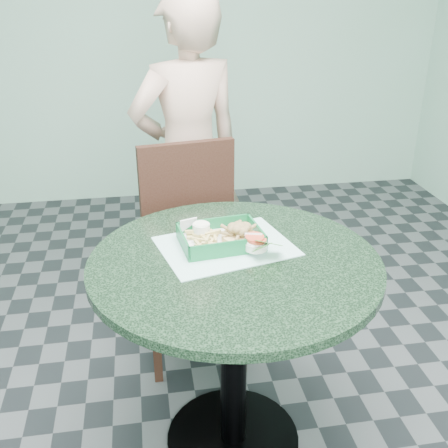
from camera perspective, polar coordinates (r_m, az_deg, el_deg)
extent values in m
cube|color=#303335|center=(2.11, 0.97, -22.38)|extent=(4.00, 5.00, 0.02)
cube|color=silver|center=(3.91, -6.01, 22.78)|extent=(4.00, 0.04, 2.80)
cylinder|color=black|center=(2.10, 0.97, -22.20)|extent=(0.49, 0.49, 0.02)
cylinder|color=black|center=(1.85, 1.05, -14.42)|extent=(0.09, 0.09, 0.70)
cylinder|color=#2E503B|center=(1.64, 1.15, -4.85)|extent=(0.91, 0.91, 0.03)
cube|color=black|center=(2.25, -3.30, -4.33)|extent=(0.42, 0.42, 0.04)
cube|color=black|center=(2.32, -3.99, 3.39)|extent=(0.42, 0.04, 0.46)
cube|color=black|center=(2.22, -7.38, -12.26)|extent=(0.04, 0.04, 0.43)
cube|color=black|center=(2.25, 2.07, -11.43)|extent=(0.04, 0.04, 0.43)
cube|color=black|center=(2.52, -7.78, -7.27)|extent=(0.04, 0.04, 0.43)
cube|color=black|center=(2.55, 0.45, -6.61)|extent=(0.04, 0.04, 0.43)
imported|color=tan|center=(2.52, -3.92, 7.52)|extent=(0.67, 0.54, 1.59)
cube|color=#A1D6CF|center=(1.71, 0.18, -3.01)|extent=(0.47, 0.40, 0.00)
cube|color=#0E5F2F|center=(1.72, -0.38, -2.65)|extent=(0.26, 0.19, 0.01)
cube|color=white|center=(1.71, -0.38, -2.47)|extent=(0.24, 0.18, 0.00)
cube|color=#0E5F2F|center=(1.78, -0.84, -0.56)|extent=(0.26, 0.01, 0.04)
cube|color=#0E5F2F|center=(1.63, 0.12, -3.30)|extent=(0.26, 0.01, 0.04)
cube|color=#0E5F2F|center=(1.73, 3.71, -1.55)|extent=(0.01, 0.19, 0.04)
cube|color=#0E5F2F|center=(1.69, -4.56, -2.18)|extent=(0.01, 0.19, 0.04)
cylinder|color=tan|center=(1.70, 1.66, -2.18)|extent=(0.12, 0.12, 0.02)
cylinder|color=white|center=(1.73, -2.36, -0.92)|extent=(0.06, 0.06, 0.03)
cylinder|color=white|center=(1.72, -2.37, -0.43)|extent=(0.05, 0.05, 0.00)
cylinder|color=beige|center=(1.64, 3.21, -3.20)|extent=(0.07, 0.07, 0.02)
torus|color=white|center=(1.64, 3.23, -2.71)|extent=(0.07, 0.07, 0.01)
cylinder|color=#C5432A|center=(1.63, 3.23, -2.43)|extent=(0.06, 0.06, 0.01)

